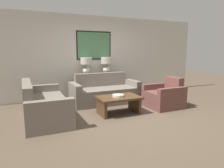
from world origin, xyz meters
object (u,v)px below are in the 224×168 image
(couch_by_side, at_px, (43,106))
(decorative_bowl, at_px, (118,96))
(table_lamp_left, at_px, (86,64))
(table_lamp_right, at_px, (106,64))
(coffee_table, at_px, (119,101))
(console_table, at_px, (97,86))
(armchair_near_back_wall, at_px, (164,97))
(couch_by_back_wall, at_px, (105,93))

(couch_by_side, relative_size, decorative_bowl, 7.01)
(table_lamp_left, height_order, table_lamp_right, same)
(decorative_bowl, bearing_deg, table_lamp_right, 75.74)
(table_lamp_left, bearing_deg, coffee_table, -82.38)
(console_table, distance_m, table_lamp_right, 0.81)
(couch_by_side, relative_size, coffee_table, 1.92)
(table_lamp_left, height_order, couch_by_side, table_lamp_left)
(coffee_table, bearing_deg, decorative_bowl, -143.58)
(armchair_near_back_wall, bearing_deg, couch_by_back_wall, 139.13)
(table_lamp_right, xyz_separation_m, couch_by_back_wall, (-0.34, -0.67, -0.81))
(table_lamp_left, height_order, armchair_near_back_wall, table_lamp_left)
(couch_by_back_wall, xyz_separation_m, coffee_table, (-0.10, -1.15, 0.01))
(console_table, xyz_separation_m, couch_by_back_wall, (0.00, -0.67, -0.08))
(couch_by_back_wall, distance_m, couch_by_side, 1.97)
(couch_by_back_wall, relative_size, decorative_bowl, 7.01)
(couch_by_back_wall, xyz_separation_m, couch_by_side, (-1.82, -0.76, 0.00))
(console_table, height_order, couch_by_back_wall, couch_by_back_wall)
(couch_by_side, height_order, armchair_near_back_wall, couch_by_side)
(couch_by_side, bearing_deg, decorative_bowl, -13.44)
(couch_by_back_wall, height_order, armchair_near_back_wall, couch_by_back_wall)
(console_table, bearing_deg, table_lamp_left, 180.00)
(couch_by_back_wall, xyz_separation_m, decorative_bowl, (-0.12, -1.16, 0.16))
(couch_by_back_wall, relative_size, coffee_table, 1.92)
(decorative_bowl, bearing_deg, console_table, 86.15)
(console_table, bearing_deg, couch_by_side, -141.76)
(table_lamp_right, xyz_separation_m, armchair_near_back_wall, (0.96, -1.80, -0.82))
(table_lamp_left, height_order, couch_by_back_wall, table_lamp_left)
(console_table, relative_size, table_lamp_right, 2.20)
(decorative_bowl, height_order, armchair_near_back_wall, armchair_near_back_wall)
(console_table, distance_m, coffee_table, 1.82)
(console_table, bearing_deg, decorative_bowl, -93.85)
(armchair_near_back_wall, bearing_deg, decorative_bowl, -178.61)
(couch_by_back_wall, distance_m, decorative_bowl, 1.18)
(table_lamp_right, bearing_deg, console_table, 180.00)
(console_table, relative_size, armchair_near_back_wall, 1.43)
(console_table, bearing_deg, table_lamp_right, 0.00)
(coffee_table, relative_size, decorative_bowl, 3.65)
(couch_by_side, bearing_deg, console_table, 38.24)
(decorative_bowl, xyz_separation_m, armchair_near_back_wall, (1.43, 0.03, -0.17))
(table_lamp_left, bearing_deg, decorative_bowl, -83.19)
(console_table, distance_m, couch_by_side, 2.32)
(decorative_bowl, bearing_deg, couch_by_side, 166.56)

